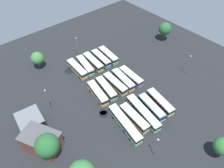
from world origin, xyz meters
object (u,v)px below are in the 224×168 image
object	(u,v)px
bus_row0_slot3	(134,118)
bus_row1_slot2	(115,84)
lamp_post_by_building	(156,147)
bus_row0_slot0	(160,102)
bus_row1_slot4	(98,93)
lamp_post_far_corner	(188,64)
bus_row2_slot0	(108,55)
bus_row0_slot2	(143,113)
bus_row1_slot0	(131,77)
bus_row0_slot1	(151,107)
bus_row2_slot4	(77,69)
tree_north_edge	(222,146)
tree_west_edge	(37,58)
depot_building	(42,142)
bus_row2_slot1	(101,59)
lamp_post_near_entrance	(77,46)
tree_northeast	(47,145)
maintenance_shelter	(29,118)
tree_east_edge	(165,29)
bus_row1_slot3	(106,88)
bus_row2_slot2	(93,62)
bus_row1_slot1	(123,80)
bus_row0_slot4	(125,124)
bus_row2_slot3	(85,66)
lamp_post_mid_lot	(48,100)

from	to	relation	value
bus_row0_slot3	bus_row1_slot2	size ratio (longest dim) A/B	1.02
lamp_post_by_building	bus_row0_slot0	bearing A→B (deg)	-54.05
bus_row0_slot0	lamp_post_by_building	bearing A→B (deg)	125.95
bus_row0_slot3	bus_row1_slot4	size ratio (longest dim) A/B	1.02
lamp_post_by_building	lamp_post_far_corner	xyz separation A→B (m)	(14.65, -35.02, 0.18)
bus_row1_slot2	bus_row2_slot0	xyz separation A→B (m)	(14.56, -8.88, -0.00)
bus_row0_slot0	bus_row0_slot2	xyz separation A→B (m)	(0.55, 7.47, 0.00)
lamp_post_far_corner	bus_row0_slot2	bearing A→B (deg)	97.09
bus_row1_slot0	bus_row0_slot1	bearing A→B (deg)	160.45
bus_row2_slot4	tree_north_edge	bearing A→B (deg)	-169.76
bus_row2_slot0	tree_west_edge	size ratio (longest dim) A/B	1.56
lamp_post_far_corner	tree_west_edge	distance (m)	57.69
depot_building	tree_west_edge	bearing A→B (deg)	-25.24
bus_row2_slot1	tree_north_edge	distance (m)	52.84
bus_row2_slot0	lamp_post_by_building	bearing A→B (deg)	156.49
bus_row1_slot4	lamp_post_far_corner	bearing A→B (deg)	-110.52
bus_row0_slot1	lamp_post_near_entrance	size ratio (longest dim) A/B	1.28
tree_northeast	tree_west_edge	bearing A→B (deg)	-22.61
bus_row1_slot4	maintenance_shelter	size ratio (longest dim) A/B	1.30
tree_east_edge	tree_west_edge	bearing A→B (deg)	70.31
bus_row1_slot3	tree_west_edge	distance (m)	30.20
lamp_post_near_entrance	bus_row2_slot1	bearing A→B (deg)	-153.57
bus_row0_slot1	tree_northeast	xyz separation A→B (m)	(7.27, 32.41, 3.73)
bus_row0_slot2	lamp_post_near_entrance	bearing A→B (deg)	-3.36
tree_northeast	bus_row1_slot3	bearing A→B (deg)	-71.84
bus_row2_slot1	maintenance_shelter	distance (m)	36.94
bus_row2_slot2	bus_row2_slot1	bearing A→B (deg)	-94.52
bus_row2_slot4	lamp_post_near_entrance	distance (m)	11.14
bus_row2_slot4	lamp_post_by_building	bearing A→B (deg)	175.51
bus_row0_slot0	bus_row0_slot3	world-z (taller)	same
bus_row0_slot3	tree_northeast	xyz separation A→B (m)	(6.60, 25.32, 3.73)
bus_row1_slot0	bus_row1_slot3	distance (m)	10.94
maintenance_shelter	lamp_post_near_entrance	size ratio (longest dim) A/B	0.96
bus_row1_slot1	bus_row2_slot4	world-z (taller)	same
bus_row2_slot4	depot_building	world-z (taller)	depot_building
bus_row1_slot4	bus_row2_slot0	distance (m)	21.64
bus_row0_slot4	lamp_post_far_corner	distance (m)	35.28
tree_west_edge	lamp_post_by_building	bearing A→B (deg)	-173.29
bus_row0_slot4	tree_north_edge	bearing A→B (deg)	-150.44
bus_row0_slot2	tree_east_edge	size ratio (longest dim) A/B	1.72
bus_row2_slot3	bus_row2_slot4	distance (m)	3.55
bus_row0_slot3	tree_west_edge	distance (m)	44.39
bus_row1_slot3	bus_row2_slot1	distance (m)	17.17
bus_row0_slot4	bus_row1_slot1	xyz separation A→B (m)	(14.54, -12.63, -0.00)
bus_row0_slot4	bus_row1_slot0	xyz separation A→B (m)	(13.97, -16.04, -0.00)
bus_row2_slot3	lamp_post_mid_lot	bearing A→B (deg)	114.99
bus_row2_slot2	tree_northeast	bearing A→B (deg)	126.21
bus_row0_slot1	tree_east_edge	world-z (taller)	tree_east_edge
bus_row0_slot2	bus_row2_slot4	bearing A→B (deg)	7.03
bus_row1_slot3	lamp_post_mid_lot	distance (m)	20.10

